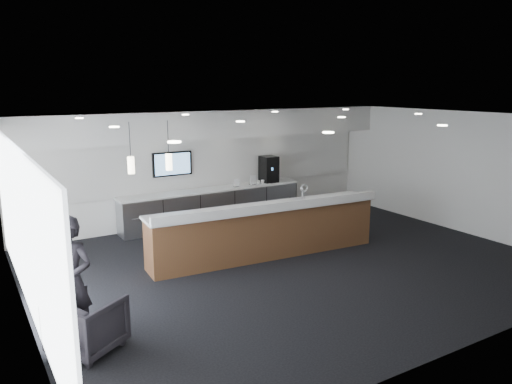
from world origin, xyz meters
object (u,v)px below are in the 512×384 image
service_counter (266,230)px  armchair (87,324)px  coffee_machine (269,169)px  lounge_guest (71,281)px

service_counter → armchair: size_ratio=6.10×
coffee_machine → armchair: size_ratio=0.85×
service_counter → coffee_machine: bearing=60.4°
service_counter → lounge_guest: bearing=-154.7°
armchair → lounge_guest: size_ratio=0.47×
coffee_machine → armchair: (-6.17, -4.99, -0.92)m
service_counter → coffee_machine: size_ratio=7.21×
armchair → lounge_guest: (-0.10, 0.38, 0.53)m
coffee_machine → lounge_guest: bearing=-142.3°
coffee_machine → armchair: 7.99m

